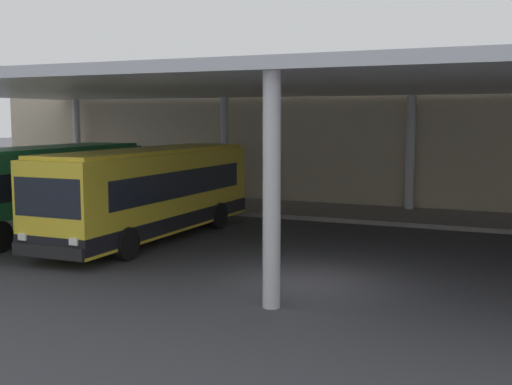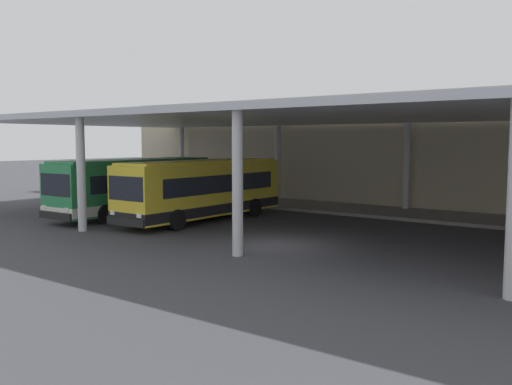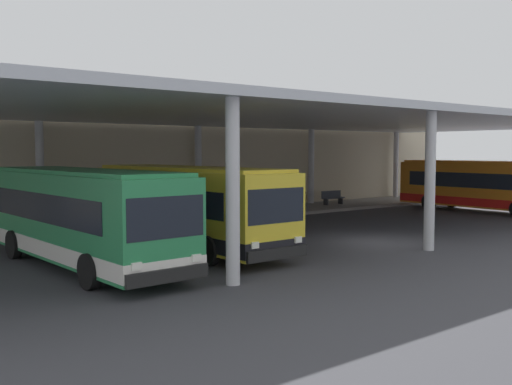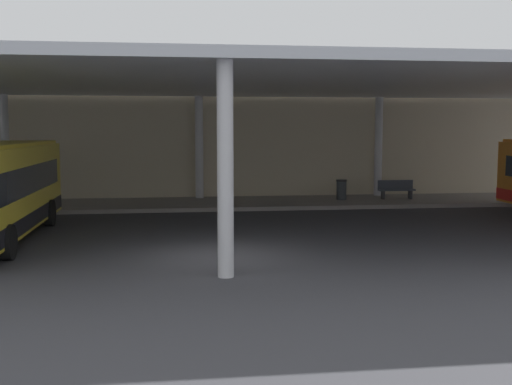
# 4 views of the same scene
# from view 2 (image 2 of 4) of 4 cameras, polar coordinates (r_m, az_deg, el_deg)

# --- Properties ---
(ground_plane) EXTENTS (200.00, 200.00, 0.00)m
(ground_plane) POSITION_cam_2_polar(r_m,az_deg,el_deg) (22.13, 2.16, -5.51)
(ground_plane) COLOR #3D3D42
(platform_kerb) EXTENTS (42.00, 4.50, 0.18)m
(platform_kerb) POSITION_cam_2_polar(r_m,az_deg,el_deg) (32.37, 14.08, -2.05)
(platform_kerb) COLOR gray
(platform_kerb) RESTS_ON ground
(station_building_facade) EXTENTS (48.00, 1.60, 7.18)m
(station_building_facade) POSITION_cam_2_polar(r_m,az_deg,el_deg) (35.14, 16.27, 4.19)
(station_building_facade) COLOR #C1B293
(station_building_facade) RESTS_ON ground
(canopy_shelter) EXTENTS (40.00, 17.00, 5.55)m
(canopy_shelter) POSITION_cam_2_polar(r_m,az_deg,el_deg) (26.48, 9.05, 7.71)
(canopy_shelter) COLOR silver
(canopy_shelter) RESTS_ON ground
(bus_nearest_bay) EXTENTS (2.97, 10.61, 3.17)m
(bus_nearest_bay) POSITION_cam_2_polar(r_m,az_deg,el_deg) (31.65, -12.39, 0.67)
(bus_nearest_bay) COLOR #28844C
(bus_nearest_bay) RESTS_ON ground
(bus_second_bay) EXTENTS (2.80, 10.55, 3.17)m
(bus_second_bay) POSITION_cam_2_polar(r_m,az_deg,el_deg) (28.94, -5.51, 0.34)
(bus_second_bay) COLOR yellow
(bus_second_bay) RESTS_ON ground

